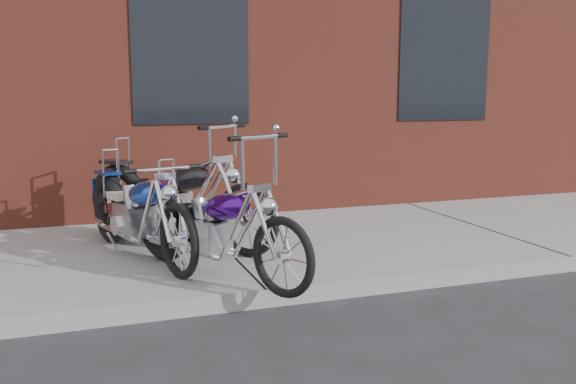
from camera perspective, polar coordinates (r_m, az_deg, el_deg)
name	(u,v)px	position (r m, az deg, el deg)	size (l,w,h in m)	color
ground	(266,308)	(4.86, -2.03, -10.81)	(120.00, 120.00, 0.00)	#292929
sidewalk	(223,253)	(6.22, -6.14, -5.65)	(22.00, 3.00, 0.15)	gray
chopper_purple	(212,230)	(5.10, -7.09, -3.59)	(1.09, 1.96, 1.21)	black
chopper_blue	(138,215)	(5.82, -13.86, -2.13)	(0.82, 2.14, 0.96)	black
chopper_third	(174,202)	(6.24, -10.65, -0.91)	(1.62, 1.95, 1.23)	black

